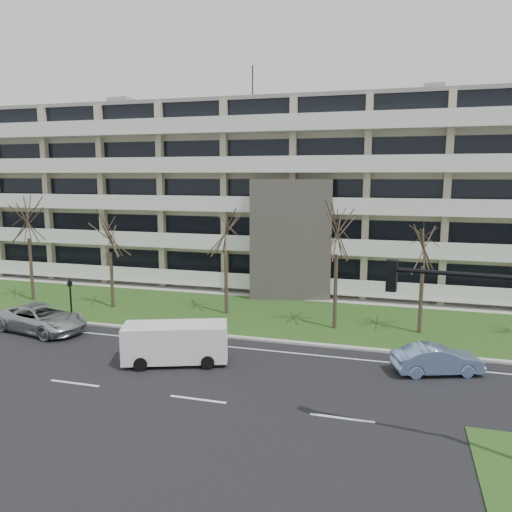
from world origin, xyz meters
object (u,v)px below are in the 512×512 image
(blue_sedan, at_px, (437,360))
(pedestrian_signal, at_px, (71,295))
(white_van, at_px, (177,340))
(traffic_signal, at_px, (502,336))
(silver_pickup, at_px, (42,318))

(blue_sedan, xyz_separation_m, pedestrian_signal, (-21.64, 2.15, 1.16))
(white_van, bearing_deg, blue_sedan, -10.27)
(white_van, distance_m, pedestrian_signal, 10.16)
(blue_sedan, distance_m, pedestrian_signal, 21.77)
(traffic_signal, xyz_separation_m, pedestrian_signal, (-22.86, 9.53, -2.46))
(silver_pickup, relative_size, blue_sedan, 1.41)
(silver_pickup, distance_m, pedestrian_signal, 2.23)
(silver_pickup, bearing_deg, white_van, -91.93)
(blue_sedan, bearing_deg, traffic_signal, 169.90)
(blue_sedan, relative_size, white_van, 0.76)
(white_van, relative_size, pedestrian_signal, 1.89)
(silver_pickup, distance_m, traffic_signal, 25.10)
(blue_sedan, height_order, pedestrian_signal, pedestrian_signal)
(blue_sedan, bearing_deg, pedestrian_signal, 64.81)
(silver_pickup, xyz_separation_m, white_van, (9.97, -2.44, 0.38))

